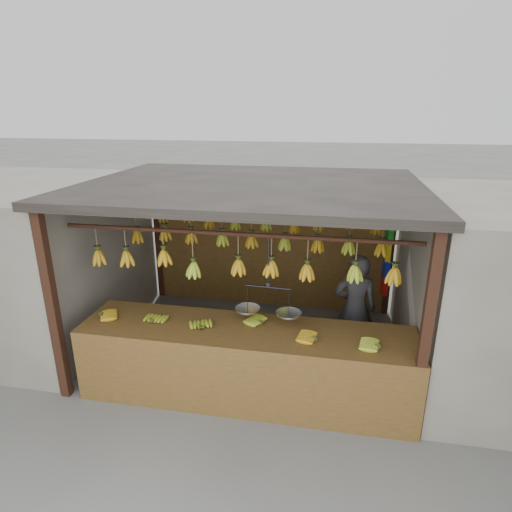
# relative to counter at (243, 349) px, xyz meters

# --- Properties ---
(ground) EXTENTS (80.00, 80.00, 0.00)m
(ground) POSITION_rel_counter_xyz_m (-0.14, 1.24, -0.72)
(ground) COLOR #5B5B57
(stall) EXTENTS (4.30, 3.30, 2.40)m
(stall) POSITION_rel_counter_xyz_m (-0.14, 1.57, 1.26)
(stall) COLOR black
(stall) RESTS_ON ground
(neighbor_left) EXTENTS (3.00, 3.00, 2.30)m
(neighbor_left) POSITION_rel_counter_xyz_m (-3.74, 1.24, 0.43)
(neighbor_left) COLOR slate
(neighbor_left) RESTS_ON ground
(counter) EXTENTS (3.88, 0.88, 0.96)m
(counter) POSITION_rel_counter_xyz_m (0.00, 0.00, 0.00)
(counter) COLOR brown
(counter) RESTS_ON ground
(hanging_bananas) EXTENTS (3.56, 2.25, 0.39)m
(hanging_bananas) POSITION_rel_counter_xyz_m (-0.13, 1.25, 0.90)
(hanging_bananas) COLOR #AD7C12
(hanging_bananas) RESTS_ON ground
(balance_scale) EXTENTS (0.76, 0.31, 0.91)m
(balance_scale) POSITION_rel_counter_xyz_m (0.25, 0.24, 0.43)
(balance_scale) COLOR black
(balance_scale) RESTS_ON ground
(vendor) EXTENTS (0.57, 0.39, 1.53)m
(vendor) POSITION_rel_counter_xyz_m (1.28, 1.19, 0.05)
(vendor) COLOR #262628
(vendor) RESTS_ON ground
(bag_bundles) EXTENTS (0.08, 0.26, 1.20)m
(bag_bundles) POSITION_rel_counter_xyz_m (1.80, 2.59, 0.30)
(bag_bundles) COLOR #199926
(bag_bundles) RESTS_ON ground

